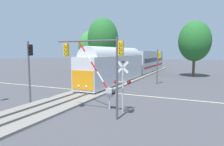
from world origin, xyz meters
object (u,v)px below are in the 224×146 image
at_px(traffic_signal_near_right, 98,57).
at_px(traffic_signal_median, 30,62).
at_px(commuter_train, 134,62).
at_px(oak_far_right, 195,41).
at_px(crossing_gate_near, 106,86).
at_px(pine_left_background, 93,46).
at_px(crossing_signal_mast, 123,81).
at_px(traffic_signal_far_side, 158,61).
at_px(oak_behind_train, 103,38).

relative_size(traffic_signal_near_right, traffic_signal_median, 1.02).
height_order(commuter_train, oak_far_right, oak_far_right).
distance_m(crossing_gate_near, pine_left_background, 34.99).
xyz_separation_m(crossing_signal_mast, traffic_signal_median, (-8.81, -0.90, 1.30)).
xyz_separation_m(crossing_signal_mast, traffic_signal_far_side, (-0.35, 15.32, 0.88)).
xyz_separation_m(commuter_train, crossing_gate_near, (4.72, -22.06, -0.86)).
height_order(crossing_signal_mast, traffic_signal_median, traffic_signal_median).
bearing_deg(crossing_signal_mast, traffic_signal_near_right, -124.71).
relative_size(commuter_train, crossing_signal_mast, 9.44).
distance_m(crossing_gate_near, oak_behind_train, 28.95).
xyz_separation_m(crossing_gate_near, oak_far_right, (5.69, 26.77, 4.86)).
relative_size(crossing_signal_mast, pine_left_background, 0.41).
bearing_deg(oak_far_right, traffic_signal_near_right, -100.27).
distance_m(oak_behind_train, pine_left_background, 6.91).
height_order(crossing_gate_near, crossing_signal_mast, crossing_gate_near).
bearing_deg(commuter_train, crossing_gate_near, -77.92).
relative_size(commuter_train, traffic_signal_far_side, 7.73).
bearing_deg(traffic_signal_near_right, oak_far_right, 79.73).
relative_size(oak_behind_train, pine_left_background, 1.20).
distance_m(crossing_gate_near, crossing_signal_mast, 1.81).
height_order(traffic_signal_far_side, oak_far_right, oak_far_right).
xyz_separation_m(crossing_signal_mast, traffic_signal_near_right, (-1.21, -1.74, 1.89)).
distance_m(crossing_signal_mast, traffic_signal_median, 8.95).
bearing_deg(crossing_gate_near, traffic_signal_near_right, -78.32).
distance_m(traffic_signal_near_right, oak_far_right, 29.49).
bearing_deg(commuter_train, traffic_signal_near_right, -77.96).
relative_size(commuter_train, traffic_signal_near_right, 6.76).
height_order(pine_left_background, oak_far_right, oak_far_right).
height_order(commuter_train, traffic_signal_near_right, traffic_signal_near_right).
bearing_deg(pine_left_background, oak_behind_train, -41.20).
bearing_deg(commuter_train, oak_far_right, 24.35).
bearing_deg(traffic_signal_median, oak_behind_train, 102.48).
height_order(traffic_signal_near_right, pine_left_background, pine_left_background).
height_order(crossing_signal_mast, oak_behind_train, oak_behind_train).
bearing_deg(traffic_signal_far_side, oak_behind_train, 144.30).
relative_size(commuter_train, crossing_gate_near, 6.93).
distance_m(commuter_train, crossing_signal_mast, 23.36).
bearing_deg(traffic_signal_far_side, crossing_gate_near, -95.00).
distance_m(crossing_gate_near, traffic_signal_near_right, 3.34).
bearing_deg(commuter_train, crossing_signal_mast, -74.16).
bearing_deg(traffic_signal_near_right, pine_left_background, 120.24).
bearing_deg(commuter_train, pine_left_background, 150.43).
bearing_deg(traffic_signal_median, crossing_signal_mast, 5.81).
xyz_separation_m(crossing_gate_near, oak_behind_train, (-13.02, 25.21, 5.75)).
height_order(crossing_gate_near, pine_left_background, pine_left_background).
xyz_separation_m(crossing_gate_near, traffic_signal_near_right, (0.45, -2.16, 2.52)).
relative_size(traffic_signal_near_right, traffic_signal_far_side, 1.14).
relative_size(crossing_gate_near, oak_behind_train, 0.47).
bearing_deg(crossing_gate_near, oak_far_right, 78.01).
bearing_deg(traffic_signal_near_right, traffic_signal_median, 173.63).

